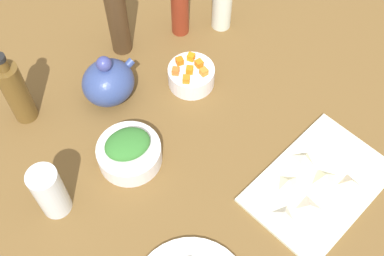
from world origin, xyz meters
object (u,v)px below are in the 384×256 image
object	(u,v)px
bowl_greens	(130,154)
teapot	(108,82)
bottle_1	(222,4)
bottle_2	(180,3)
drinking_glass_0	(50,192)
bottle_3	(16,92)
bottle_0	(117,17)
cutting_board	(319,184)
bowl_carrots	(191,76)

from	to	relation	value
bowl_greens	teapot	distance (cm)	20.59
bottle_1	bottle_2	world-z (taller)	bottle_2
bottle_2	drinking_glass_0	world-z (taller)	bottle_2
bottle_1	bottle_3	size ratio (longest dim) A/B	0.89
bottle_0	teapot	bearing A→B (deg)	-136.82
bowl_greens	bottle_0	world-z (taller)	bottle_0
cutting_board	bottle_0	size ratio (longest dim) A/B	1.25
bowl_greens	drinking_glass_0	distance (cm)	20.70
bowl_greens	drinking_glass_0	bearing A→B (deg)	176.19
bowl_carrots	bottle_0	size ratio (longest dim) A/B	0.45
bottle_1	bowl_carrots	bearing A→B (deg)	-153.41
bottle_1	bowl_greens	bearing A→B (deg)	-158.76
bowl_carrots	bottle_2	bearing A→B (deg)	57.80
bottle_0	bottle_3	bearing A→B (deg)	-176.16
bowl_greens	teapot	world-z (taller)	teapot
cutting_board	bowl_greens	distance (cm)	45.46
bottle_1	drinking_glass_0	bearing A→B (deg)	-165.74
cutting_board	bowl_greens	xyz separation A→B (cm)	(-28.88, 35.05, 2.16)
cutting_board	bottle_1	xyz separation A→B (cm)	(19.04, 53.67, 7.48)
bottle_3	bottle_2	bearing A→B (deg)	-4.10
bottle_2	cutting_board	bearing A→B (deg)	-98.13
bowl_carrots	drinking_glass_0	world-z (taller)	drinking_glass_0
bowl_greens	teapot	xyz separation A→B (cm)	(7.96, 18.70, 3.32)
bowl_greens	bottle_1	xyz separation A→B (cm)	(47.91, 18.62, 5.33)
bowl_carrots	drinking_glass_0	distance (cm)	47.76
bottle_0	bottle_3	distance (cm)	32.71
bottle_1	bottle_2	size ratio (longest dim) A/B	0.78
bottle_2	teapot	bearing A→B (deg)	-168.35
bowl_carrots	bowl_greens	bearing A→B (deg)	-163.23
bowl_carrots	bottle_3	world-z (taller)	bottle_3
bottle_0	drinking_glass_0	distance (cm)	50.24
bottle_1	cutting_board	bearing A→B (deg)	-109.53
bottle_2	bowl_carrots	bearing A→B (deg)	-122.20
teapot	bottle_0	world-z (taller)	bottle_0
bowl_carrots	bottle_2	distance (cm)	21.22
teapot	bowl_greens	bearing A→B (deg)	-113.05
bottle_3	cutting_board	bearing A→B (deg)	-57.17
bowl_greens	bottle_2	world-z (taller)	bottle_2
bowl_greens	bottle_0	size ratio (longest dim) A/B	0.56
cutting_board	bottle_1	bearing A→B (deg)	70.47
bottle_3	drinking_glass_0	bearing A→B (deg)	-106.68
bowl_greens	bottle_2	size ratio (longest dim) A/B	0.61
bowl_greens	bottle_0	distance (cm)	37.94
bowl_greens	bottle_2	xyz separation A→B (cm)	(37.43, 24.78, 7.99)
bowl_carrots	bottle_3	xyz separation A→B (cm)	(-38.95, 20.21, 6.95)
bowl_carrots	cutting_board	bearing A→B (deg)	-87.42
bowl_greens	drinking_glass_0	xyz separation A→B (cm)	(-20.10, 1.34, 4.77)
teapot	bottle_1	bearing A→B (deg)	-0.12
teapot	bottle_3	distance (cm)	22.48
bowl_greens	drinking_glass_0	size ratio (longest dim) A/B	1.04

